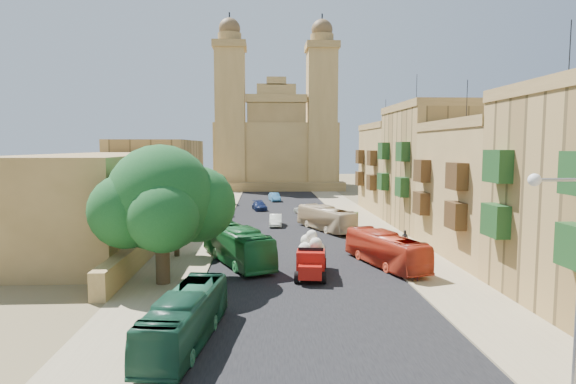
{
  "coord_description": "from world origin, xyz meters",
  "views": [
    {
      "loc": [
        -2.79,
        -27.79,
        9.14
      ],
      "look_at": [
        0.0,
        26.0,
        4.0
      ],
      "focal_mm": 30.0,
      "sensor_mm": 36.0,
      "label": 1
    }
  ],
  "objects": [
    {
      "name": "west_wall",
      "position": [
        -12.5,
        20.0,
        0.9
      ],
      "size": [
        1.0,
        40.0,
        1.8
      ],
      "primitive_type": "cube",
      "color": "#9B7B46",
      "rests_on": "ground"
    },
    {
      "name": "church",
      "position": [
        -0.0,
        78.61,
        9.52
      ],
      "size": [
        28.0,
        22.5,
        36.3
      ],
      "color": "#9B7B46",
      "rests_on": "ground"
    },
    {
      "name": "car_white_a",
      "position": [
        -1.37,
        26.87,
        0.66
      ],
      "size": [
        1.54,
        4.04,
        1.31
      ],
      "primitive_type": "imported",
      "rotation": [
        0.0,
        0.0,
        -0.04
      ],
      "color": "white",
      "rests_on": "ground"
    },
    {
      "name": "street_tree_a",
      "position": [
        -10.0,
        12.0,
        3.48
      ],
      "size": [
        3.38,
        3.38,
        5.19
      ],
      "color": "#392D1C",
      "rests_on": "ground"
    },
    {
      "name": "sidewalk_east",
      "position": [
        9.5,
        30.0,
        0.01
      ],
      "size": [
        5.0,
        140.0,
        0.01
      ],
      "primitive_type": "cube",
      "color": "#91805F",
      "rests_on": "ground"
    },
    {
      "name": "sidewalk_west",
      "position": [
        -9.5,
        30.0,
        0.01
      ],
      "size": [
        5.0,
        140.0,
        0.01
      ],
      "primitive_type": "cube",
      "color": "#91805F",
      "rests_on": "ground"
    },
    {
      "name": "bus_green_south",
      "position": [
        -6.42,
        -5.98,
        1.22
      ],
      "size": [
        3.26,
        8.97,
        2.44
      ],
      "primitive_type": "imported",
      "rotation": [
        0.0,
        0.0,
        -0.14
      ],
      "color": "#1A4C35",
      "rests_on": "ground"
    },
    {
      "name": "pedestrian_c",
      "position": [
        10.03,
        14.63,
        0.78
      ],
      "size": [
        0.73,
        1.0,
        1.57
      ],
      "primitive_type": "imported",
      "rotation": [
        0.0,
        0.0,
        5.14
      ],
      "color": "#2B2C2F",
      "rests_on": "ground"
    },
    {
      "name": "street_tree_b",
      "position": [
        -10.0,
        24.0,
        3.63
      ],
      "size": [
        3.53,
        3.53,
        5.42
      ],
      "color": "#392D1C",
      "rests_on": "ground"
    },
    {
      "name": "car_blue_a",
      "position": [
        -5.0,
        16.32,
        0.71
      ],
      "size": [
        3.09,
        4.52,
        1.43
      ],
      "primitive_type": "imported",
      "rotation": [
        0.0,
        0.0,
        0.37
      ],
      "color": "#3252B3",
      "rests_on": "ground"
    },
    {
      "name": "car_blue_b",
      "position": [
        -0.9,
        51.94,
        0.69
      ],
      "size": [
        2.05,
        4.34,
        1.37
      ],
      "primitive_type": "imported",
      "rotation": [
        0.0,
        0.0,
        0.15
      ],
      "color": "#3983BD",
      "rests_on": "ground"
    },
    {
      "name": "kerb_west",
      "position": [
        -7.0,
        30.0,
        0.06
      ],
      "size": [
        0.25,
        140.0,
        0.12
      ],
      "primitive_type": "cube",
      "color": "#91805F",
      "rests_on": "ground"
    },
    {
      "name": "olive_pickup",
      "position": [
        6.5,
        24.34,
        0.83
      ],
      "size": [
        3.08,
        4.46,
        1.69
      ],
      "color": "#38491B",
      "rests_on": "ground"
    },
    {
      "name": "car_cream",
      "position": [
        4.71,
        24.43,
        0.65
      ],
      "size": [
        3.22,
        5.04,
        1.29
      ],
      "primitive_type": "imported",
      "rotation": [
        0.0,
        0.0,
        3.39
      ],
      "color": "beige",
      "rests_on": "ground"
    },
    {
      "name": "car_white_b",
      "position": [
        2.73,
        36.09,
        0.68
      ],
      "size": [
        3.05,
        4.31,
        1.36
      ],
      "primitive_type": "imported",
      "rotation": [
        0.0,
        0.0,
        3.55
      ],
      "color": "beige",
      "rests_on": "ground"
    },
    {
      "name": "townhouse_d",
      "position": [
        15.95,
        39.0,
        6.16
      ],
      "size": [
        9.0,
        14.0,
        15.9
      ],
      "color": "#9B7B46",
      "rests_on": "ground"
    },
    {
      "name": "red_truck",
      "position": [
        0.58,
        5.45,
        1.37
      ],
      "size": [
        2.73,
        5.55,
        3.13
      ],
      "color": "#A6130C",
      "rests_on": "ground"
    },
    {
      "name": "west_building_mid",
      "position": [
        -18.0,
        44.0,
        5.0
      ],
      "size": [
        10.0,
        22.0,
        10.0
      ],
      "primitive_type": "cube",
      "color": "#A5834B",
      "rests_on": "ground"
    },
    {
      "name": "ficus_tree",
      "position": [
        -9.42,
        4.01,
        5.48
      ],
      "size": [
        9.27,
        8.53,
        9.27
      ],
      "color": "#392D1C",
      "rests_on": "ground"
    },
    {
      "name": "street_tree_c",
      "position": [
        -10.0,
        36.0,
        3.27
      ],
      "size": [
        3.18,
        3.18,
        4.88
      ],
      "color": "#392D1C",
      "rests_on": "ground"
    },
    {
      "name": "kerb_east",
      "position": [
        7.0,
        30.0,
        0.06
      ],
      "size": [
        0.25,
        140.0,
        0.12
      ],
      "primitive_type": "cube",
      "color": "#91805F",
      "rests_on": "ground"
    },
    {
      "name": "townhouse_b",
      "position": [
        15.95,
        11.0,
        5.66
      ],
      "size": [
        9.0,
        14.0,
        14.9
      ],
      "color": "#9B7B46",
      "rests_on": "ground"
    },
    {
      "name": "bus_green_north",
      "position": [
        -4.88,
        9.45,
        1.46
      ],
      "size": [
        6.29,
        10.59,
        2.91
      ],
      "primitive_type": "imported",
      "rotation": [
        0.0,
        0.0,
        0.4
      ],
      "color": "#1B692F",
      "rests_on": "ground"
    },
    {
      "name": "road_surface",
      "position": [
        0.0,
        30.0,
        0.01
      ],
      "size": [
        14.0,
        140.0,
        0.01
      ],
      "primitive_type": "cube",
      "color": "black",
      "rests_on": "ground"
    },
    {
      "name": "car_dkblue",
      "position": [
        -3.34,
        40.79,
        0.63
      ],
      "size": [
        2.46,
        4.57,
        1.26
      ],
      "primitive_type": "imported",
      "rotation": [
        0.0,
        0.0,
        0.17
      ],
      "color": "#121D48",
      "rests_on": "ground"
    },
    {
      "name": "west_building_low",
      "position": [
        -18.0,
        18.0,
        4.2
      ],
      "size": [
        10.0,
        28.0,
        8.4
      ],
      "primitive_type": "cube",
      "color": "olive",
      "rests_on": "ground"
    },
    {
      "name": "street_tree_d",
      "position": [
        -10.0,
        48.0,
        3.28
      ],
      "size": [
        3.19,
        3.19,
        4.9
      ],
      "color": "#392D1C",
      "rests_on": "ground"
    },
    {
      "name": "streetlamp",
      "position": [
        7.72,
        -12.0,
        5.2
      ],
      "size": [
        2.11,
        0.44,
        8.22
      ],
      "color": "gray",
      "rests_on": "ground"
    },
    {
      "name": "townhouse_c",
      "position": [
        15.95,
        25.0,
        6.91
      ],
      "size": [
        9.0,
        14.0,
        17.4
      ],
      "color": "#A5834B",
      "rests_on": "ground"
    },
    {
      "name": "pedestrian_a",
      "position": [
        7.5,
        3.68,
        0.86
      ],
      "size": [
        0.63,
        0.41,
        1.72
      ],
      "primitive_type": "imported",
      "rotation": [
        0.0,
        0.0,
        3.14
      ],
      "color": "#28232C",
      "rests_on": "ground"
    },
    {
      "name": "ground",
      "position": [
        0.0,
        0.0,
        0.0
      ],
      "size": [
        260.0,
        260.0,
        0.0
      ],
      "primitive_type": "plane",
      "color": "brown"
    },
    {
      "name": "bus_cream_east",
      "position": [
        4.0,
        23.65,
        1.31
      ],
      "size": [
        5.68,
        9.49,
        2.61
      ],
      "primitive_type": "imported",
      "rotation": [
        0.0,
        0.0,
        3.54
      ],
      "color": "#D1B78E",
      "rests_on": "ground"
    },
    {
      "name": "bus_red_east",
      "position": [
        6.5,
        7.81,
        1.29
      ],
      "size": [
        4.75,
        9.47,
        2.58
      ],
      "primitive_type": "imported",
      "rotation": [
        0.0,
        0.0,
        3.44
      ],
      "color": "red",
      "rests_on": "ground"
    }
  ]
}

